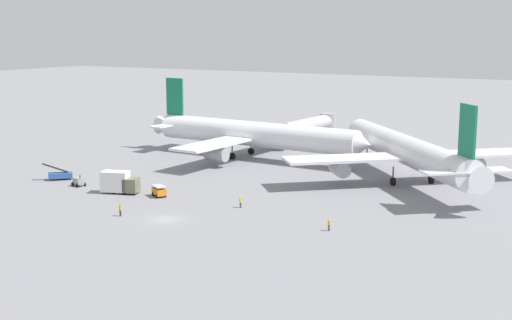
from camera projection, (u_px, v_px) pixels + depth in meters
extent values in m
plane|color=gray|center=(165.00, 220.00, 95.27)|extent=(600.00, 600.00, 0.00)
cylinder|color=white|center=(255.00, 134.00, 139.41)|extent=(44.84, 7.75, 4.95)
cone|color=white|center=(364.00, 144.00, 126.77)|extent=(3.08, 4.72, 4.55)
cone|color=white|center=(165.00, 125.00, 151.93)|extent=(3.84, 4.18, 3.96)
cube|color=white|center=(246.00, 137.00, 140.74)|extent=(8.93, 40.76, 0.44)
cube|color=white|center=(174.00, 124.00, 150.50)|extent=(4.01, 13.18, 0.28)
cube|color=#14724C|center=(175.00, 97.00, 149.25)|extent=(4.41, 0.64, 7.86)
cylinder|color=#999EA3|center=(217.00, 154.00, 131.21)|extent=(4.36, 2.86, 2.60)
cylinder|color=#999EA3|center=(279.00, 139.00, 149.86)|extent=(4.36, 2.86, 2.60)
cylinder|color=slate|center=(251.00, 146.00, 144.54)|extent=(0.28, 0.28, 2.08)
cylinder|color=black|center=(251.00, 151.00, 144.73)|extent=(1.33, 0.63, 1.30)
cylinder|color=slate|center=(232.00, 151.00, 138.94)|extent=(0.28, 0.28, 2.08)
cylinder|color=black|center=(232.00, 156.00, 139.14)|extent=(1.33, 0.63, 1.30)
cylinder|color=slate|center=(335.00, 159.00, 130.42)|extent=(0.28, 0.28, 2.08)
cylinder|color=black|center=(335.00, 165.00, 130.61)|extent=(1.33, 0.63, 1.30)
cylinder|color=silver|center=(405.00, 150.00, 118.90)|extent=(33.41, 37.30, 4.85)
cone|color=silver|center=(358.00, 130.00, 141.85)|extent=(5.20, 5.04, 4.46)
cone|color=silver|center=(475.00, 178.00, 96.14)|extent=(5.29, 5.26, 3.88)
cube|color=silver|center=(411.00, 156.00, 116.86)|extent=(36.57, 33.06, 0.44)
cube|color=silver|center=(466.00, 171.00, 98.46)|extent=(11.90, 10.96, 0.28)
cube|color=#14724C|center=(468.00, 131.00, 97.71)|extent=(3.16, 3.55, 7.45)
cylinder|color=#999EA3|center=(473.00, 163.00, 120.52)|extent=(4.72, 4.87, 2.60)
cylinder|color=#999EA3|center=(340.00, 168.00, 115.78)|extent=(4.72, 4.87, 2.60)
cylinder|color=slate|center=(393.00, 174.00, 115.72)|extent=(0.28, 0.28, 2.54)
cylinder|color=black|center=(393.00, 182.00, 115.96)|extent=(1.27, 1.34, 1.30)
cylinder|color=slate|center=(431.00, 172.00, 117.06)|extent=(0.28, 0.28, 2.54)
cylinder|color=black|center=(431.00, 180.00, 117.30)|extent=(1.27, 1.34, 1.30)
cylinder|color=slate|center=(367.00, 152.00, 136.97)|extent=(0.28, 0.28, 2.54)
cylinder|color=black|center=(367.00, 158.00, 137.20)|extent=(1.27, 1.34, 1.30)
cube|color=white|center=(348.00, 146.00, 148.22)|extent=(6.45, 6.76, 1.31)
cube|color=#333D47|center=(346.00, 140.00, 149.36)|extent=(3.31, 3.30, 0.90)
cylinder|color=#4C4C51|center=(355.00, 149.00, 143.59)|extent=(2.27, 2.53, 0.20)
sphere|color=orange|center=(346.00, 137.00, 149.24)|extent=(0.24, 0.24, 0.24)
cylinder|color=black|center=(337.00, 148.00, 150.24)|extent=(0.82, 0.87, 0.90)
cylinder|color=black|center=(351.00, 147.00, 150.84)|extent=(0.82, 0.87, 0.90)
cylinder|color=black|center=(344.00, 151.00, 145.83)|extent=(0.82, 0.87, 0.90)
cylinder|color=black|center=(358.00, 151.00, 146.43)|extent=(0.82, 0.87, 0.90)
cube|color=#2D5199|center=(60.00, 175.00, 120.45)|extent=(4.10, 4.11, 0.90)
cube|color=black|center=(55.00, 168.00, 119.99)|extent=(3.48, 3.50, 1.83)
cylinder|color=black|center=(56.00, 179.00, 119.67)|extent=(0.56, 0.57, 0.60)
cylinder|color=black|center=(56.00, 177.00, 120.99)|extent=(0.56, 0.57, 0.60)
cylinder|color=black|center=(65.00, 178.00, 120.06)|extent=(0.56, 0.57, 0.60)
cylinder|color=black|center=(65.00, 177.00, 121.39)|extent=(0.56, 0.57, 0.60)
cube|color=#666B4C|center=(131.00, 185.00, 109.95)|extent=(2.85, 2.98, 2.20)
cube|color=silver|center=(115.00, 181.00, 110.35)|extent=(4.75, 3.61, 3.20)
cylinder|color=black|center=(126.00, 191.00, 111.04)|extent=(0.63, 0.38, 0.60)
cylinder|color=black|center=(123.00, 193.00, 109.69)|extent=(0.63, 0.38, 0.60)
cylinder|color=black|center=(117.00, 190.00, 111.32)|extent=(0.63, 0.38, 0.60)
cylinder|color=black|center=(114.00, 192.00, 109.97)|extent=(0.63, 0.38, 0.60)
cube|color=gray|center=(78.00, 181.00, 115.48)|extent=(2.07, 1.67, 1.10)
cylinder|color=black|center=(80.00, 177.00, 114.95)|extent=(0.16, 0.16, 0.50)
cylinder|color=black|center=(73.00, 184.00, 115.64)|extent=(0.63, 0.36, 0.60)
cylinder|color=black|center=(80.00, 183.00, 116.59)|extent=(0.63, 0.36, 0.60)
cylinder|color=black|center=(77.00, 186.00, 114.57)|extent=(0.63, 0.36, 0.60)
cylinder|color=black|center=(85.00, 184.00, 115.52)|extent=(0.63, 0.36, 0.60)
cube|color=orange|center=(159.00, 191.00, 108.23)|extent=(3.00, 2.63, 1.00)
cube|color=#B2B2B7|center=(159.00, 186.00, 108.07)|extent=(3.15, 2.77, 0.12)
cylinder|color=black|center=(165.00, 195.00, 108.01)|extent=(0.62, 0.48, 0.60)
cylinder|color=black|center=(157.00, 196.00, 107.34)|extent=(0.62, 0.48, 0.60)
cylinder|color=black|center=(162.00, 193.00, 109.30)|extent=(0.62, 0.48, 0.60)
cylinder|color=black|center=(153.00, 194.00, 108.63)|extent=(0.62, 0.48, 0.60)
cylinder|color=#2D3351|center=(120.00, 213.00, 96.92)|extent=(0.28, 0.28, 0.85)
cylinder|color=orange|center=(120.00, 208.00, 96.78)|extent=(0.36, 0.36, 0.60)
sphere|color=#9E704C|center=(120.00, 205.00, 96.71)|extent=(0.23, 0.23, 0.23)
cylinder|color=#F24C19|center=(121.00, 207.00, 97.05)|extent=(0.05, 0.05, 0.40)
cylinder|color=#4C4C51|center=(241.00, 205.00, 101.49)|extent=(0.28, 0.28, 0.80)
cylinder|color=#D1E02D|center=(241.00, 201.00, 101.36)|extent=(0.36, 0.36, 0.57)
sphere|color=tan|center=(241.00, 198.00, 101.29)|extent=(0.22, 0.22, 0.22)
cylinder|color=#F24C19|center=(243.00, 200.00, 101.45)|extent=(0.05, 0.05, 0.40)
cylinder|color=#4C4C51|center=(329.00, 228.00, 89.86)|extent=(0.28, 0.28, 0.79)
cylinder|color=orange|center=(329.00, 223.00, 89.73)|extent=(0.36, 0.36, 0.56)
sphere|color=beige|center=(329.00, 220.00, 89.66)|extent=(0.21, 0.21, 0.21)
cylinder|color=#B7B7BC|center=(308.00, 125.00, 158.42)|extent=(4.53, 19.47, 3.20)
cylinder|color=#99999E|center=(328.00, 121.00, 166.32)|extent=(3.84, 3.84, 3.52)
cylinder|color=#595960|center=(326.00, 130.00, 165.88)|extent=(0.70, 0.70, 4.11)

